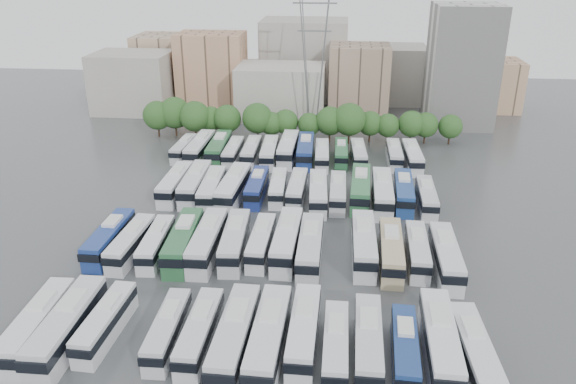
# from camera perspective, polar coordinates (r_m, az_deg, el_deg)

# --- Properties ---
(ground) EXTENTS (220.00, 220.00, 0.00)m
(ground) POSITION_cam_1_polar(r_m,az_deg,el_deg) (77.96, -0.99, -4.44)
(ground) COLOR #424447
(ground) RESTS_ON ground
(tree_line) EXTENTS (65.57, 8.18, 8.40)m
(tree_line) POSITION_cam_1_polar(r_m,az_deg,el_deg) (115.62, -0.50, 7.36)
(tree_line) COLOR black
(tree_line) RESTS_ON ground
(city_buildings) EXTENTS (102.00, 35.00, 20.00)m
(city_buildings) POSITION_cam_1_polar(r_m,az_deg,el_deg) (144.04, -0.78, 11.98)
(city_buildings) COLOR #9E998E
(city_buildings) RESTS_ON ground
(apartment_tower) EXTENTS (14.00, 14.00, 26.00)m
(apartment_tower) POSITION_cam_1_polar(r_m,az_deg,el_deg) (131.25, 17.24, 12.12)
(apartment_tower) COLOR silver
(apartment_tower) RESTS_ON ground
(electricity_pylon) EXTENTS (9.00, 6.91, 33.83)m
(electricity_pylon) POSITION_cam_1_polar(r_m,az_deg,el_deg) (119.94, 2.68, 14.88)
(electricity_pylon) COLOR slate
(electricity_pylon) RESTS_ON ground
(bus_r0_s0) EXTENTS (3.17, 12.92, 4.03)m
(bus_r0_s0) POSITION_cam_1_polar(r_m,az_deg,el_deg) (62.76, -24.11, -12.22)
(bus_r0_s0) COLOR silver
(bus_r0_s0) RESTS_ON ground
(bus_r0_s1) EXTENTS (3.00, 13.59, 4.26)m
(bus_r0_s1) POSITION_cam_1_polar(r_m,az_deg,el_deg) (61.32, -21.50, -12.51)
(bus_r0_s1) COLOR silver
(bus_r0_s1) RESTS_ON ground
(bus_r0_s2) EXTENTS (2.93, 11.25, 3.50)m
(bus_r0_s2) POSITION_cam_1_polar(r_m,az_deg,el_deg) (61.26, -18.05, -12.43)
(bus_r0_s2) COLOR silver
(bus_r0_s2) RESTS_ON ground
(bus_r0_s4) EXTENTS (2.54, 10.90, 3.41)m
(bus_r0_s4) POSITION_cam_1_polar(r_m,az_deg,el_deg) (58.71, -12.13, -13.48)
(bus_r0_s4) COLOR silver
(bus_r0_s4) RESTS_ON ground
(bus_r0_s5) EXTENTS (2.65, 11.57, 3.62)m
(bus_r0_s5) POSITION_cam_1_polar(r_m,az_deg,el_deg) (57.66, -8.94, -13.85)
(bus_r0_s5) COLOR silver
(bus_r0_s5) RESTS_ON ground
(bus_r0_s6) EXTENTS (3.27, 13.51, 4.22)m
(bus_r0_s6) POSITION_cam_1_polar(r_m,az_deg,el_deg) (56.26, -5.42, -14.34)
(bus_r0_s6) COLOR silver
(bus_r0_s6) RESTS_ON ground
(bus_r0_s7) EXTENTS (3.30, 13.61, 4.25)m
(bus_r0_s7) POSITION_cam_1_polar(r_m,az_deg,el_deg) (55.85, -1.97, -14.54)
(bus_r0_s7) COLOR silver
(bus_r0_s7) RESTS_ON ground
(bus_r0_s8) EXTENTS (2.88, 12.36, 3.87)m
(bus_r0_s8) POSITION_cam_1_polar(r_m,az_deg,el_deg) (56.96, 1.62, -13.90)
(bus_r0_s8) COLOR silver
(bus_r0_s8) RESTS_ON ground
(bus_r0_s9) EXTENTS (2.44, 11.03, 3.46)m
(bus_r0_s9) POSITION_cam_1_polar(r_m,az_deg,el_deg) (55.70, 4.86, -15.25)
(bus_r0_s9) COLOR silver
(bus_r0_s9) RESTS_ON ground
(bus_r0_s10) EXTENTS (2.88, 12.12, 3.79)m
(bus_r0_s10) POSITION_cam_1_polar(r_m,az_deg,el_deg) (56.18, 8.15, -14.83)
(bus_r0_s10) COLOR silver
(bus_r0_s10) RESTS_ON ground
(bus_r0_s11) EXTENTS (2.91, 10.99, 3.42)m
(bus_r0_s11) POSITION_cam_1_polar(r_m,az_deg,el_deg) (56.24, 11.79, -15.33)
(bus_r0_s11) COLOR navy
(bus_r0_s11) RESTS_ON ground
(bus_r0_s12) EXTENTS (3.30, 13.40, 4.18)m
(bus_r0_s12) POSITION_cam_1_polar(r_m,az_deg,el_deg) (57.30, 15.19, -14.41)
(bus_r0_s12) COLOR silver
(bus_r0_s12) RESTS_ON ground
(bus_r0_s13) EXTENTS (3.14, 12.14, 3.78)m
(bus_r0_s13) POSITION_cam_1_polar(r_m,az_deg,el_deg) (57.25, 18.41, -15.15)
(bus_r0_s13) COLOR silver
(bus_r0_s13) RESTS_ON ground
(bus_r1_s0) EXTENTS (2.84, 12.33, 3.86)m
(bus_r1_s0) POSITION_cam_1_polar(r_m,az_deg,el_deg) (76.86, -17.68, -4.48)
(bus_r1_s0) COLOR navy
(bus_r1_s0) RESTS_ON ground
(bus_r1_s1) EXTENTS (3.08, 11.75, 3.65)m
(bus_r1_s1) POSITION_cam_1_polar(r_m,az_deg,el_deg) (75.13, -15.67, -4.98)
(bus_r1_s1) COLOR silver
(bus_r1_s1) RESTS_ON ground
(bus_r1_s2) EXTENTS (2.95, 11.38, 3.54)m
(bus_r1_s2) POSITION_cam_1_polar(r_m,az_deg,el_deg) (74.36, -13.25, -5.07)
(bus_r1_s2) COLOR silver
(bus_r1_s2) RESTS_ON ground
(bus_r1_s3) EXTENTS (3.53, 13.46, 4.19)m
(bus_r1_s3) POSITION_cam_1_polar(r_m,az_deg,el_deg) (73.54, -10.56, -4.88)
(bus_r1_s3) COLOR #2A6339
(bus_r1_s3) RESTS_ON ground
(bus_r1_s4) EXTENTS (2.98, 13.37, 4.19)m
(bus_r1_s4) POSITION_cam_1_polar(r_m,az_deg,el_deg) (72.95, -8.18, -4.95)
(bus_r1_s4) COLOR silver
(bus_r1_s4) RESTS_ON ground
(bus_r1_s5) EXTENTS (3.41, 12.90, 4.01)m
(bus_r1_s5) POSITION_cam_1_polar(r_m,az_deg,el_deg) (72.83, -5.43, -4.93)
(bus_r1_s5) COLOR silver
(bus_r1_s5) RESTS_ON ground
(bus_r1_s6) EXTENTS (2.70, 11.49, 3.59)m
(bus_r1_s6) POSITION_cam_1_polar(r_m,az_deg,el_deg) (72.77, -2.74, -5.05)
(bus_r1_s6) COLOR silver
(bus_r1_s6) RESTS_ON ground
(bus_r1_s7) EXTENTS (3.24, 13.41, 4.18)m
(bus_r1_s7) POSITION_cam_1_polar(r_m,az_deg,el_deg) (72.43, -0.12, -4.91)
(bus_r1_s7) COLOR silver
(bus_r1_s7) RESTS_ON ground
(bus_r1_s8) EXTENTS (2.92, 13.19, 4.13)m
(bus_r1_s8) POSITION_cam_1_polar(r_m,az_deg,el_deg) (71.01, 2.27, -5.57)
(bus_r1_s8) COLOR silver
(bus_r1_s8) RESTS_ON ground
(bus_r1_s10) EXTENTS (2.99, 13.41, 4.20)m
(bus_r1_s10) POSITION_cam_1_polar(r_m,az_deg,el_deg) (72.25, 7.71, -5.21)
(bus_r1_s10) COLOR silver
(bus_r1_s10) RESTS_ON ground
(bus_r1_s11) EXTENTS (3.19, 12.77, 3.98)m
(bus_r1_s11) POSITION_cam_1_polar(r_m,az_deg,el_deg) (71.45, 10.44, -5.85)
(bus_r1_s11) COLOR tan
(bus_r1_s11) RESTS_ON ground
(bus_r1_s12) EXTENTS (2.90, 11.53, 3.59)m
(bus_r1_s12) POSITION_cam_1_polar(r_m,az_deg,el_deg) (72.51, 13.01, -5.80)
(bus_r1_s12) COLOR silver
(bus_r1_s12) RESTS_ON ground
(bus_r1_s13) EXTENTS (2.97, 12.83, 4.01)m
(bus_r1_s13) POSITION_cam_1_polar(r_m,az_deg,el_deg) (71.65, 15.74, -6.30)
(bus_r1_s13) COLOR silver
(bus_r1_s13) RESTS_ON ground
(bus_r2_s1) EXTENTS (2.86, 12.67, 3.97)m
(bus_r2_s1) POSITION_cam_1_polar(r_m,az_deg,el_deg) (91.67, -11.39, 0.84)
(bus_r2_s1) COLOR silver
(bus_r2_s1) RESTS_ON ground
(bus_r2_s2) EXTENTS (3.21, 13.43, 4.19)m
(bus_r2_s2) POSITION_cam_1_polar(r_m,az_deg,el_deg) (90.84, -9.42, 0.86)
(bus_r2_s2) COLOR silver
(bus_r2_s2) RESTS_ON ground
(bus_r2_s3) EXTENTS (3.23, 12.62, 3.93)m
(bus_r2_s3) POSITION_cam_1_polar(r_m,az_deg,el_deg) (88.85, -7.75, 0.35)
(bus_r2_s3) COLOR silver
(bus_r2_s3) RESTS_ON ground
(bus_r2_s4) EXTENTS (3.66, 13.82, 4.30)m
(bus_r2_s4) POSITION_cam_1_polar(r_m,az_deg,el_deg) (88.53, -5.56, 0.50)
(bus_r2_s4) COLOR white
(bus_r2_s4) RESTS_ON ground
(bus_r2_s5) EXTENTS (2.55, 11.66, 3.66)m
(bus_r2_s5) POSITION_cam_1_polar(r_m,az_deg,el_deg) (89.28, -3.19, 0.56)
(bus_r2_s5) COLOR navy
(bus_r2_s5) RESTS_ON ground
(bus_r2_s6) EXTENTS (2.83, 10.95, 3.41)m
(bus_r2_s6) POSITION_cam_1_polar(r_m,az_deg,el_deg) (89.21, -1.02, 0.49)
(bus_r2_s6) COLOR silver
(bus_r2_s6) RESTS_ON ground
(bus_r2_s7) EXTENTS (2.74, 11.49, 3.59)m
(bus_r2_s7) POSITION_cam_1_polar(r_m,az_deg,el_deg) (88.48, 0.94, 0.35)
(bus_r2_s7) COLOR silver
(bus_r2_s7) RESTS_ON ground
(bus_r2_s8) EXTENTS (3.32, 12.59, 3.92)m
(bus_r2_s8) POSITION_cam_1_polar(r_m,az_deg,el_deg) (86.74, 3.08, -0.05)
(bus_r2_s8) COLOR silver
(bus_r2_s8) RESTS_ON ground
(bus_r2_s9) EXTENTS (2.52, 11.47, 3.60)m
(bus_r2_s9) POSITION_cam_1_polar(r_m,az_deg,el_deg) (87.50, 5.09, -0.01)
(bus_r2_s9) COLOR silver
(bus_r2_s9) RESTS_ON ground
(bus_r2_s10) EXTENTS (3.54, 13.69, 4.26)m
(bus_r2_s10) POSITION_cam_1_polar(r_m,az_deg,el_deg) (88.54, 7.38, 0.40)
(bus_r2_s10) COLOR #2F6F41
(bus_r2_s10) RESTS_ON ground
(bus_r2_s11) EXTENTS (3.22, 13.54, 4.23)m
(bus_r2_s11) POSITION_cam_1_polar(r_m,az_deg,el_deg) (87.51, 9.58, -0.03)
(bus_r2_s11) COLOR silver
(bus_r2_s11) RESTS_ON ground
(bus_r2_s12) EXTENTS (3.30, 12.59, 3.92)m
(bus_r2_s12) POSITION_cam_1_polar(r_m,az_deg,el_deg) (88.81, 11.67, 0.05)
(bus_r2_s12) COLOR navy
(bus_r2_s12) RESTS_ON ground
(bus_r2_s13) EXTENTS (2.75, 11.50, 3.59)m
(bus_r2_s13) POSITION_cam_1_polar(r_m,az_deg,el_deg) (88.05, 13.89, -0.49)
(bus_r2_s13) COLOR silver
(bus_r2_s13) RESTS_ON ground
(bus_r3_s0) EXTENTS (2.83, 10.87, 3.38)m
(bus_r3_s0) POSITION_cam_1_polar(r_m,az_deg,el_deg) (108.84, -10.53, 4.39)
(bus_r3_s0) COLOR silver
(bus_r3_s0) RESTS_ON ground
(bus_r3_s1) EXTENTS (3.26, 13.32, 4.16)m
(bus_r3_s1) POSITION_cam_1_polar(r_m,az_deg,el_deg) (107.37, -8.92, 4.45)
(bus_r3_s1) COLOR silver
(bus_r3_s1) RESTS_ON ground
(bus_r3_s2) EXTENTS (3.12, 13.27, 4.15)m
(bus_r3_s2) POSITION_cam_1_polar(r_m,az_deg,el_deg) (106.80, -7.02, 4.46)
(bus_r3_s2) COLOR #2B663A
(bus_r3_s2) RESTS_ON ground
(bus_r3_s3) EXTENTS (2.44, 11.16, 3.50)m
(bus_r3_s3) POSITION_cam_1_polar(r_m,az_deg,el_deg) (105.46, -5.60, 4.09)
(bus_r3_s3) COLOR silver
(bus_r3_s3) RESTS_ON ground
(bus_r3_s4) EXTENTS (2.66, 11.61, 3.63)m
(bus_r3_s4) POSITION_cam_1_polar(r_m,az_deg,el_deg) (105.17, -3.75, 4.14)
(bus_r3_s4) COLOR silver
(bus_r3_s4) RESTS_ON ground
(bus_r3_s5) EXTENTS (3.08, 12.22, 3.81)m
(bus_r3_s5) POSITION_cam_1_polar(r_m,az_deg,el_deg) (104.34, -1.91, 4.07)
(bus_r3_s5) COLOR silver
(bus_r3_s5) RESTS_ON ground
(bus_r3_s6) EXTENTS (3.12, 13.52, 4.23)m
(bus_r3_s6) POSITION_cam_1_polar(r_m,az_deg,el_deg) (105.64, 0.01, 4.45)
(bus_r3_s6) COLOR silver
(bus_r3_s6) RESTS_ON ground
(bus_r3_s7) EXTENTS (3.20, 13.25, 4.14)m
(bus_r3_s7) POSITION_cam_1_polar(r_m,az_deg,el_deg) (104.90, 1.79, 4.27)
(bus_r3_s7) COLOR navy
(bus_r3_s7) RESTS_ON ground
(bus_r3_s8) EXTENTS (2.86, 11.38, 3.55)m
(bus_r3_s8) POSITION_cam_1_polar(r_m,az_deg,el_deg) (103.52, 3.47, 3.80)
(bus_r3_s8) COLOR silver
(bus_r3_s8) RESTS_ON ground
(bus_r3_s9) EXTENTS (2.51, 10.99, 3.44)m
(bus_r3_s9) POSITION_cam_1_polar(r_m,az_deg,el_deg) (104.92, 5.42, 3.98)
(bus_r3_s9) COLOR #2E6B3F
(bus_r3_s9) RESTS_ON ground
(bus_r3_s10) EXTENTS (3.03, 11.43, 3.55)m
(bus_r3_s10) POSITION_cam_1_polar(r_m,az_deg,el_deg) (104.37, 7.18, 3.82)
(bus_r3_s10) COLOR silver
(bus_r3_s10) RESTS_ON ground
(bus_r3_s12) EXTENTS (2.45, 11.22, 3.52)m
(bus_r3_s12) POSITION_cam_1_polar(r_m,az_deg,el_deg) (105.43, 10.75, 3.78)
(bus_r3_s12) COLOR silver
(bus_r3_s12) RESTS_ON ground
(bus_r3_s13) EXTENTS (2.96, 12.25, 3.83)m
(bus_r3_s13) POSITION_cam_1_polar(r_m,az_deg,el_deg) (104.55, 12.52, 3.55)
(bus_r3_s13) COLOR white
(bus_r3_s13) RESTS_ON ground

